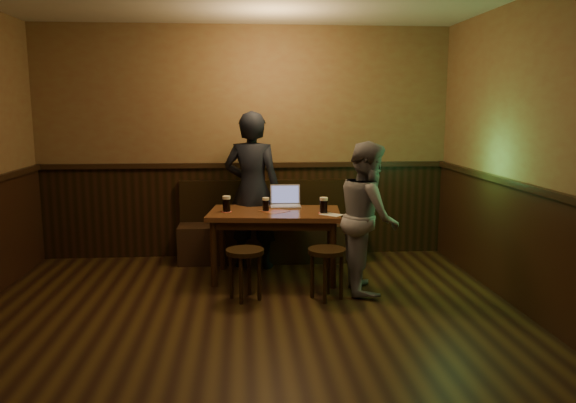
{
  "coord_description": "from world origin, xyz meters",
  "views": [
    {
      "loc": [
        -0.04,
        -3.9,
        1.81
      ],
      "look_at": [
        0.43,
        1.86,
        0.86
      ],
      "focal_mm": 35.0,
      "sensor_mm": 36.0,
      "label": 1
    }
  ],
  "objects_px": {
    "bench": "(271,234)",
    "stool_right": "(327,259)",
    "pub_table": "(275,220)",
    "pint_right": "(324,205)",
    "person_grey": "(368,217)",
    "pint_mid": "(266,204)",
    "pint_left": "(227,204)",
    "laptop": "(285,201)",
    "person_suit": "(252,190)",
    "stool_left": "(245,259)"
  },
  "relations": [
    {
      "from": "laptop",
      "to": "person_suit",
      "type": "distance_m",
      "value": 0.42
    },
    {
      "from": "pint_mid",
      "to": "laptop",
      "type": "distance_m",
      "value": 0.36
    },
    {
      "from": "stool_left",
      "to": "stool_right",
      "type": "distance_m",
      "value": 0.78
    },
    {
      "from": "laptop",
      "to": "bench",
      "type": "bearing_deg",
      "value": 107.02
    },
    {
      "from": "stool_right",
      "to": "person_suit",
      "type": "distance_m",
      "value": 1.45
    },
    {
      "from": "bench",
      "to": "laptop",
      "type": "height_order",
      "value": "laptop"
    },
    {
      "from": "stool_right",
      "to": "laptop",
      "type": "distance_m",
      "value": 1.12
    },
    {
      "from": "bench",
      "to": "stool_right",
      "type": "distance_m",
      "value": 1.57
    },
    {
      "from": "pub_table",
      "to": "stool_right",
      "type": "xyz_separation_m",
      "value": [
        0.46,
        -0.71,
        -0.24
      ]
    },
    {
      "from": "bench",
      "to": "person_suit",
      "type": "xyz_separation_m",
      "value": [
        -0.23,
        -0.32,
        0.58
      ]
    },
    {
      "from": "bench",
      "to": "pint_right",
      "type": "height_order",
      "value": "bench"
    },
    {
      "from": "bench",
      "to": "stool_left",
      "type": "height_order",
      "value": "bench"
    },
    {
      "from": "pub_table",
      "to": "pint_right",
      "type": "distance_m",
      "value": 0.56
    },
    {
      "from": "pint_right",
      "to": "person_grey",
      "type": "height_order",
      "value": "person_grey"
    },
    {
      "from": "pint_left",
      "to": "pint_right",
      "type": "height_order",
      "value": "pint_left"
    },
    {
      "from": "laptop",
      "to": "person_grey",
      "type": "bearing_deg",
      "value": -43.18
    },
    {
      "from": "stool_right",
      "to": "pint_mid",
      "type": "xyz_separation_m",
      "value": [
        -0.55,
        0.72,
        0.41
      ]
    },
    {
      "from": "stool_right",
      "to": "person_suit",
      "type": "relative_size",
      "value": 0.28
    },
    {
      "from": "stool_right",
      "to": "person_suit",
      "type": "bearing_deg",
      "value": 120.17
    },
    {
      "from": "pint_mid",
      "to": "person_suit",
      "type": "xyz_separation_m",
      "value": [
        -0.13,
        0.46,
        0.09
      ]
    },
    {
      "from": "bench",
      "to": "pint_mid",
      "type": "bearing_deg",
      "value": -96.83
    },
    {
      "from": "pub_table",
      "to": "laptop",
      "type": "xyz_separation_m",
      "value": [
        0.14,
        0.29,
        0.16
      ]
    },
    {
      "from": "pint_left",
      "to": "pint_right",
      "type": "relative_size",
      "value": 1.01
    },
    {
      "from": "pint_left",
      "to": "person_grey",
      "type": "distance_m",
      "value": 1.49
    },
    {
      "from": "pint_mid",
      "to": "laptop",
      "type": "xyz_separation_m",
      "value": [
        0.23,
        0.28,
        -0.01
      ]
    },
    {
      "from": "person_suit",
      "to": "pub_table",
      "type": "bearing_deg",
      "value": 132.76
    },
    {
      "from": "pint_left",
      "to": "person_suit",
      "type": "relative_size",
      "value": 0.1
    },
    {
      "from": "pub_table",
      "to": "stool_right",
      "type": "height_order",
      "value": "pub_table"
    },
    {
      "from": "bench",
      "to": "pint_left",
      "type": "xyz_separation_m",
      "value": [
        -0.51,
        -0.78,
        0.51
      ]
    },
    {
      "from": "pint_mid",
      "to": "pint_right",
      "type": "distance_m",
      "value": 0.62
    },
    {
      "from": "pint_mid",
      "to": "pint_right",
      "type": "height_order",
      "value": "pint_right"
    },
    {
      "from": "bench",
      "to": "person_grey",
      "type": "height_order",
      "value": "person_grey"
    },
    {
      "from": "laptop",
      "to": "pint_left",
      "type": "bearing_deg",
      "value": -154.57
    },
    {
      "from": "bench",
      "to": "stool_left",
      "type": "xyz_separation_m",
      "value": [
        -0.32,
        -1.45,
        0.08
      ]
    },
    {
      "from": "stool_right",
      "to": "pint_right",
      "type": "relative_size",
      "value": 2.92
    },
    {
      "from": "person_grey",
      "to": "pint_right",
      "type": "bearing_deg",
      "value": 55.2
    },
    {
      "from": "pint_mid",
      "to": "person_grey",
      "type": "height_order",
      "value": "person_grey"
    },
    {
      "from": "bench",
      "to": "person_grey",
      "type": "distance_m",
      "value": 1.61
    },
    {
      "from": "stool_right",
      "to": "pint_left",
      "type": "height_order",
      "value": "pint_left"
    },
    {
      "from": "pint_mid",
      "to": "pint_right",
      "type": "relative_size",
      "value": 0.88
    },
    {
      "from": "pint_left",
      "to": "bench",
      "type": "bearing_deg",
      "value": 57.1
    },
    {
      "from": "stool_right",
      "to": "laptop",
      "type": "relative_size",
      "value": 1.46
    },
    {
      "from": "stool_right",
      "to": "pint_mid",
      "type": "relative_size",
      "value": 3.33
    },
    {
      "from": "pint_right",
      "to": "person_suit",
      "type": "relative_size",
      "value": 0.09
    },
    {
      "from": "stool_left",
      "to": "pint_right",
      "type": "bearing_deg",
      "value": 31.29
    },
    {
      "from": "pint_left",
      "to": "pint_mid",
      "type": "height_order",
      "value": "pint_left"
    },
    {
      "from": "pub_table",
      "to": "laptop",
      "type": "relative_size",
      "value": 4.28
    },
    {
      "from": "bench",
      "to": "laptop",
      "type": "relative_size",
      "value": 6.47
    },
    {
      "from": "stool_right",
      "to": "pint_right",
      "type": "xyz_separation_m",
      "value": [
        0.04,
        0.55,
        0.43
      ]
    },
    {
      "from": "pint_mid",
      "to": "pub_table",
      "type": "bearing_deg",
      "value": -6.13
    }
  ]
}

